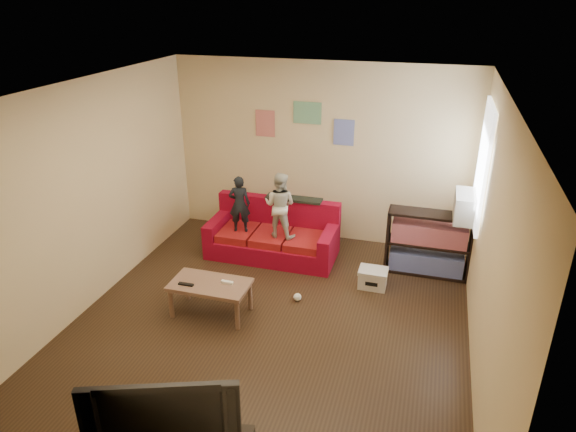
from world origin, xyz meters
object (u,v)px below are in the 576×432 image
(sofa, at_px, (274,237))
(child_a, at_px, (239,204))
(coffee_table, at_px, (210,287))
(bookshelf, at_px, (428,247))
(television, at_px, (164,410))
(file_box, at_px, (373,278))
(child_b, at_px, (280,205))

(sofa, xyz_separation_m, child_a, (-0.45, -0.16, 0.53))
(coffee_table, height_order, bookshelf, bookshelf)
(television, bearing_deg, coffee_table, 86.77)
(child_a, bearing_deg, file_box, 154.96)
(child_a, distance_m, file_box, 2.13)
(file_box, bearing_deg, child_b, 165.32)
(sofa, distance_m, child_b, 0.63)
(child_b, bearing_deg, television, 100.15)
(sofa, distance_m, coffee_table, 1.69)
(child_a, height_order, coffee_table, child_a)
(child_a, xyz_separation_m, bookshelf, (2.63, 0.22, -0.41))
(sofa, distance_m, television, 4.01)
(file_box, bearing_deg, sofa, 161.06)
(file_box, xyz_separation_m, television, (-1.10, -3.42, 0.67))
(child_a, relative_size, child_b, 0.89)
(coffee_table, bearing_deg, child_a, 97.39)
(child_b, height_order, coffee_table, child_b)
(bookshelf, height_order, file_box, bookshelf)
(child_a, bearing_deg, coffee_table, 82.70)
(child_b, distance_m, coffee_table, 1.64)
(child_a, bearing_deg, sofa, -174.82)
(child_a, height_order, child_b, child_b)
(file_box, bearing_deg, coffee_table, -147.37)
(child_b, xyz_separation_m, television, (0.28, -3.78, -0.06))
(coffee_table, distance_m, bookshelf, 2.99)
(child_a, relative_size, television, 0.74)
(sofa, distance_m, file_box, 1.63)
(sofa, xyz_separation_m, file_box, (1.53, -0.53, -0.14))
(coffee_table, distance_m, file_box, 2.14)
(sofa, bearing_deg, file_box, -18.94)
(file_box, bearing_deg, child_a, 169.64)
(child_b, distance_m, file_box, 1.61)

